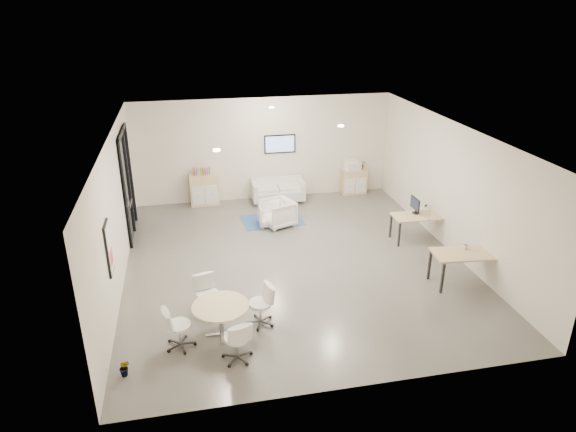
# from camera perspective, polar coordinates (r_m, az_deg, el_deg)

# --- Properties ---
(room_shell) EXTENTS (9.60, 10.60, 4.80)m
(room_shell) POSITION_cam_1_polar(r_m,az_deg,el_deg) (11.90, 0.77, 1.74)
(room_shell) COLOR #56544F
(room_shell) RESTS_ON ground
(glass_door) EXTENTS (0.09, 1.90, 2.85)m
(glass_door) POSITION_cam_1_polar(r_m,az_deg,el_deg) (14.13, -17.41, 3.72)
(glass_door) COLOR black
(glass_door) RESTS_ON room_shell
(artwork) EXTENTS (0.05, 0.54, 1.04)m
(artwork) POSITION_cam_1_polar(r_m,az_deg,el_deg) (10.33, -19.28, -3.41)
(artwork) COLOR black
(artwork) RESTS_ON room_shell
(wall_tv) EXTENTS (0.98, 0.06, 0.58)m
(wall_tv) POSITION_cam_1_polar(r_m,az_deg,el_deg) (16.11, -0.92, 8.01)
(wall_tv) COLOR black
(wall_tv) RESTS_ON room_shell
(ceiling_spots) EXTENTS (3.14, 4.14, 0.03)m
(ceiling_spots) POSITION_cam_1_polar(r_m,az_deg,el_deg) (12.18, -0.98, 10.02)
(ceiling_spots) COLOR #FFEAC6
(ceiling_spots) RESTS_ON room_shell
(sideboard_left) EXTENTS (0.87, 0.45, 0.98)m
(sideboard_left) POSITION_cam_1_polar(r_m,az_deg,el_deg) (16.03, -9.27, 2.90)
(sideboard_left) COLOR tan
(sideboard_left) RESTS_ON room_shell
(sideboard_right) EXTENTS (0.82, 0.40, 0.82)m
(sideboard_right) POSITION_cam_1_polar(r_m,az_deg,el_deg) (16.93, 7.30, 3.82)
(sideboard_right) COLOR tan
(sideboard_right) RESTS_ON room_shell
(books) EXTENTS (0.50, 0.14, 0.22)m
(books) POSITION_cam_1_polar(r_m,az_deg,el_deg) (15.84, -9.56, 4.92)
(books) COLOR red
(books) RESTS_ON sideboard_left
(printer) EXTENTS (0.51, 0.44, 0.33)m
(printer) POSITION_cam_1_polar(r_m,az_deg,el_deg) (16.74, 7.18, 5.63)
(printer) COLOR white
(printer) RESTS_ON sideboard_right
(loveseat) EXTENTS (1.64, 0.85, 0.61)m
(loveseat) POSITION_cam_1_polar(r_m,az_deg,el_deg) (16.17, -1.14, 2.78)
(loveseat) COLOR silver
(loveseat) RESTS_ON room_shell
(blue_rug) EXTENTS (1.78, 1.25, 0.01)m
(blue_rug) POSITION_cam_1_polar(r_m,az_deg,el_deg) (14.85, -1.76, -0.46)
(blue_rug) COLOR #2F5A92
(blue_rug) RESTS_ON room_shell
(armchair_left) EXTENTS (0.98, 1.01, 0.83)m
(armchair_left) POSITION_cam_1_polar(r_m,az_deg,el_deg) (14.36, -1.14, 0.46)
(armchair_left) COLOR silver
(armchair_left) RESTS_ON room_shell
(armchair_right) EXTENTS (0.72, 0.68, 0.70)m
(armchair_right) POSITION_cam_1_polar(r_m,az_deg,el_deg) (14.42, -1.89, 0.29)
(armchair_right) COLOR silver
(armchair_right) RESTS_ON room_shell
(desk_rear) EXTENTS (1.36, 0.72, 0.70)m
(desk_rear) POSITION_cam_1_polar(r_m,az_deg,el_deg) (13.85, 14.25, -0.21)
(desk_rear) COLOR tan
(desk_rear) RESTS_ON room_shell
(desk_front) EXTENTS (1.50, 0.85, 0.75)m
(desk_front) POSITION_cam_1_polar(r_m,az_deg,el_deg) (12.02, 19.10, -4.23)
(desk_front) COLOR tan
(desk_front) RESTS_ON room_shell
(monitor) EXTENTS (0.20, 0.50, 0.44)m
(monitor) POSITION_cam_1_polar(r_m,az_deg,el_deg) (13.84, 13.96, 1.18)
(monitor) COLOR black
(monitor) RESTS_ON desk_rear
(round_table) EXTENTS (1.07, 1.07, 0.65)m
(round_table) POSITION_cam_1_polar(r_m,az_deg,el_deg) (9.82, -7.50, -10.25)
(round_table) COLOR tan
(round_table) RESTS_ON room_shell
(meeting_chairs) EXTENTS (2.26, 2.26, 0.82)m
(meeting_chairs) POSITION_cam_1_polar(r_m,az_deg,el_deg) (9.90, -7.45, -11.00)
(meeting_chairs) COLOR white
(meeting_chairs) RESTS_ON room_shell
(plant_cabinet) EXTENTS (0.29, 0.32, 0.23)m
(plant_cabinet) POSITION_cam_1_polar(r_m,az_deg,el_deg) (16.87, 8.14, 5.57)
(plant_cabinet) COLOR #3F7F3F
(plant_cabinet) RESTS_ON sideboard_right
(plant_floor) EXTENTS (0.30, 0.38, 0.15)m
(plant_floor) POSITION_cam_1_polar(r_m,az_deg,el_deg) (9.50, -17.63, -16.21)
(plant_floor) COLOR #3F7F3F
(plant_floor) RESTS_ON room_shell
(cup) EXTENTS (0.14, 0.12, 0.13)m
(cup) POSITION_cam_1_polar(r_m,az_deg,el_deg) (12.14, 19.16, -3.21)
(cup) COLOR white
(cup) RESTS_ON desk_front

